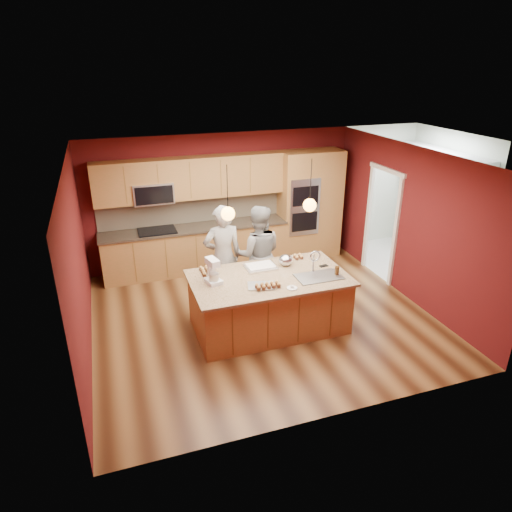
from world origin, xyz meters
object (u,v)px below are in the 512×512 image
object	(u,v)px
person_right	(258,254)
mixing_bowl	(286,260)
person_left	(223,257)
stand_mixer	(213,273)
island	(270,302)

from	to	relation	value
person_right	mixing_bowl	xyz separation A→B (m)	(0.27, -0.61, 0.11)
person_left	stand_mixer	xyz separation A→B (m)	(-0.38, -0.85, 0.15)
person_left	island	bearing A→B (deg)	117.66
island	mixing_bowl	bearing A→B (deg)	39.93
island	person_left	distance (m)	1.16
island	stand_mixer	world-z (taller)	stand_mixer
person_right	mixing_bowl	world-z (taller)	person_right
person_right	mixing_bowl	bearing A→B (deg)	129.85
stand_mixer	mixing_bowl	size ratio (longest dim) A/B	1.72
island	stand_mixer	bearing A→B (deg)	174.10
stand_mixer	mixing_bowl	distance (m)	1.30
person_right	mixing_bowl	distance (m)	0.68
person_left	stand_mixer	size ratio (longest dim) A/B	4.72
person_right	person_left	bearing A→B (deg)	16.06
stand_mixer	mixing_bowl	world-z (taller)	stand_mixer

